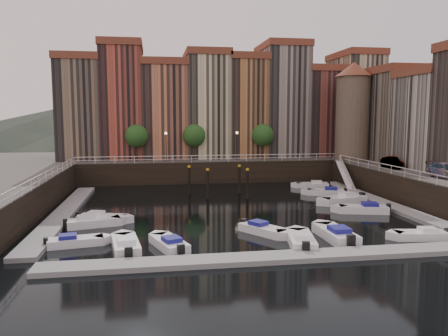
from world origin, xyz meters
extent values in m
plane|color=black|center=(0.00, 0.00, 0.00)|extent=(200.00, 200.00, 0.00)
cube|color=black|center=(0.00, 26.00, 1.50)|extent=(80.00, 20.00, 3.00)
cube|color=gray|center=(-16.20, -1.00, 0.17)|extent=(2.00, 28.00, 0.35)
cube|color=gray|center=(16.20, -1.00, 0.17)|extent=(2.00, 28.00, 0.35)
cube|color=gray|center=(0.00, -17.00, 0.17)|extent=(30.00, 2.00, 0.35)
cone|color=#2D382D|center=(-30.00, 110.00, 7.00)|extent=(80.00, 80.00, 14.00)
cone|color=#2D382D|center=(5.00, 110.00, 9.00)|extent=(100.00, 100.00, 18.00)
cone|color=#2D382D|center=(40.00, 110.00, 6.00)|extent=(70.00, 70.00, 12.00)
cube|color=#7B654E|center=(-18.00, 23.50, 10.00)|extent=(6.00, 10.00, 14.00)
cube|color=brown|center=(-18.00, 23.50, 17.50)|extent=(6.30, 10.30, 1.00)
cube|color=#AC4636|center=(-12.10, 23.50, 11.00)|extent=(5.80, 10.00, 16.00)
cube|color=brown|center=(-12.10, 23.50, 19.50)|extent=(6.10, 10.30, 1.00)
cube|color=#C57451|center=(-5.95, 23.50, 9.75)|extent=(6.50, 10.00, 13.50)
cube|color=brown|center=(-5.95, 23.50, 17.00)|extent=(6.80, 10.30, 1.00)
cube|color=beige|center=(0.40, 23.50, 10.50)|extent=(6.20, 10.00, 15.00)
cube|color=brown|center=(0.40, 23.50, 18.50)|extent=(6.50, 10.30, 1.00)
cube|color=#AF7140|center=(6.30, 23.50, 10.25)|extent=(5.60, 10.00, 14.50)
cube|color=brown|center=(6.30, 23.50, 18.00)|extent=(5.90, 10.30, 1.00)
cube|color=gray|center=(12.30, 23.50, 11.25)|extent=(6.40, 10.00, 16.50)
cube|color=brown|center=(12.30, 23.50, 20.00)|extent=(6.70, 10.30, 1.00)
cube|color=brown|center=(18.50, 23.50, 9.50)|extent=(6.00, 10.00, 13.00)
cube|color=brown|center=(18.50, 23.50, 16.50)|extent=(6.30, 10.30, 1.00)
cube|color=tan|center=(24.45, 23.50, 10.75)|extent=(5.90, 10.00, 15.50)
cube|color=brown|center=(24.45, 23.50, 19.00)|extent=(6.20, 10.30, 1.00)
cube|color=#7B6F5D|center=(26.50, 12.00, 9.00)|extent=(9.00, 8.00, 12.00)
cube|color=brown|center=(26.50, 12.00, 15.50)|extent=(9.30, 8.30, 1.00)
cube|color=beige|center=(26.50, 4.00, 8.50)|extent=(9.00, 8.00, 11.00)
cube|color=brown|center=(26.50, 4.00, 14.50)|extent=(9.30, 8.30, 1.00)
cylinder|color=#6B5B4C|center=(20.00, 14.50, 9.00)|extent=(4.60, 4.60, 12.00)
cone|color=brown|center=(20.00, 14.50, 15.80)|extent=(5.20, 5.20, 2.00)
cylinder|color=black|center=(-10.00, 18.20, 4.20)|extent=(0.30, 0.30, 2.40)
sphere|color=#1E4719|center=(-10.00, 18.20, 6.60)|extent=(3.20, 3.20, 3.20)
cylinder|color=black|center=(-2.00, 18.20, 4.20)|extent=(0.30, 0.30, 2.40)
sphere|color=#1E4719|center=(-2.00, 18.20, 6.60)|extent=(3.20, 3.20, 3.20)
cylinder|color=black|center=(8.00, 18.20, 4.20)|extent=(0.30, 0.30, 2.40)
sphere|color=#1E4719|center=(8.00, 18.20, 6.60)|extent=(3.20, 3.20, 3.20)
cylinder|color=black|center=(-6.00, 17.20, 5.00)|extent=(0.12, 0.12, 4.00)
sphere|color=#FFD88C|center=(-6.00, 17.20, 7.00)|extent=(0.36, 0.36, 0.36)
cylinder|color=black|center=(4.00, 17.20, 5.00)|extent=(0.12, 0.12, 4.00)
sphere|color=#FFD88C|center=(4.00, 17.20, 7.00)|extent=(0.36, 0.36, 0.36)
cube|color=white|center=(0.00, 16.00, 3.95)|extent=(36.00, 0.08, 0.08)
cube|color=white|center=(0.00, 16.00, 3.50)|extent=(36.00, 0.06, 0.06)
cube|color=white|center=(18.00, -1.00, 3.95)|extent=(0.08, 34.00, 0.08)
cube|color=white|center=(18.00, -1.00, 3.50)|extent=(0.06, 34.00, 0.06)
cube|color=white|center=(-18.00, -1.00, 3.95)|extent=(0.08, 34.00, 0.08)
cube|color=white|center=(-18.00, -1.00, 3.50)|extent=(0.06, 34.00, 0.06)
cube|color=white|center=(17.10, 10.00, 1.75)|extent=(2.78, 8.26, 2.81)
cube|color=white|center=(17.10, 10.00, 2.25)|extent=(1.93, 8.32, 3.65)
cylinder|color=black|center=(-1.72, 4.94, 1.50)|extent=(0.32, 0.32, 3.60)
cylinder|color=#C49317|center=(-1.72, 4.94, 3.35)|extent=(0.36, 0.36, 0.25)
cylinder|color=black|center=(-3.54, 8.17, 1.50)|extent=(0.32, 0.32, 3.60)
cylinder|color=#C49317|center=(-3.54, 8.17, 3.35)|extent=(0.36, 0.36, 0.25)
cylinder|color=black|center=(2.73, 4.24, 1.50)|extent=(0.32, 0.32, 3.60)
cylinder|color=#C49317|center=(2.73, 4.24, 3.35)|extent=(0.36, 0.36, 0.25)
cylinder|color=black|center=(2.54, 7.98, 1.50)|extent=(0.32, 0.32, 3.60)
cylinder|color=#C49317|center=(2.54, 7.98, 3.35)|extent=(0.36, 0.36, 0.25)
cube|color=white|center=(-13.37, -11.59, 0.26)|extent=(4.03, 2.11, 0.65)
cube|color=navy|center=(-13.88, -11.68, 0.65)|extent=(1.38, 1.24, 0.44)
cube|color=black|center=(-15.34, -11.93, 0.48)|extent=(0.37, 0.48, 0.61)
cube|color=white|center=(-12.83, -6.00, 0.30)|extent=(4.65, 2.69, 0.75)
cube|color=white|center=(-13.41, -6.14, 0.75)|extent=(1.64, 1.49, 0.50)
cube|color=black|center=(-15.05, -6.55, 0.55)|extent=(0.46, 0.57, 0.70)
cube|color=white|center=(-12.28, -4.57, 0.28)|extent=(4.44, 2.60, 0.71)
cube|color=white|center=(-12.83, -4.43, 0.71)|extent=(1.57, 1.43, 0.47)
cube|color=black|center=(-14.39, -4.03, 0.52)|extent=(0.44, 0.54, 0.66)
cube|color=white|center=(12.31, -14.00, 0.27)|extent=(4.11, 2.05, 0.67)
cube|color=white|center=(12.84, -14.07, 0.67)|extent=(1.39, 1.24, 0.45)
cube|color=black|center=(14.35, -14.28, 0.49)|extent=(0.37, 0.49, 0.63)
cube|color=white|center=(12.32, -4.68, 0.31)|extent=(4.82, 2.84, 0.77)
cube|color=navy|center=(12.92, -4.84, 0.77)|extent=(1.71, 1.56, 0.51)
cube|color=black|center=(14.61, -5.28, 0.57)|extent=(0.48, 0.59, 0.72)
cube|color=white|center=(12.32, -0.06, 0.34)|extent=(5.29, 3.08, 0.85)
cube|color=white|center=(12.97, 0.10, 0.85)|extent=(1.86, 1.70, 0.56)
cube|color=black|center=(14.84, 0.57, 0.62)|extent=(0.52, 0.64, 0.79)
cube|color=white|center=(12.49, 5.06, 0.29)|extent=(4.59, 2.97, 0.73)
cube|color=navy|center=(13.04, 4.87, 0.73)|extent=(1.67, 1.55, 0.49)
cube|color=black|center=(14.60, 4.33, 0.54)|extent=(0.48, 0.57, 0.68)
cube|color=white|center=(12.83, 10.51, 0.28)|extent=(4.31, 2.37, 0.69)
cube|color=white|center=(13.37, 10.40, 0.69)|extent=(1.50, 1.35, 0.46)
cube|color=black|center=(14.91, 10.08, 0.51)|extent=(0.41, 0.52, 0.65)
cube|color=white|center=(-9.74, -13.17, 0.31)|extent=(2.36, 4.68, 0.76)
cube|color=white|center=(-9.65, -13.77, 0.76)|extent=(1.41, 1.59, 0.51)
cube|color=black|center=(-9.40, -15.48, 0.56)|extent=(0.55, 0.43, 0.71)
cube|color=white|center=(-6.73, -13.21, 0.28)|extent=(2.89, 4.43, 0.71)
cube|color=navy|center=(-6.54, -13.75, 0.71)|extent=(1.50, 1.62, 0.47)
cube|color=black|center=(-6.00, -15.25, 0.52)|extent=(0.55, 0.47, 0.66)
cube|color=white|center=(2.80, -13.99, 0.31)|extent=(2.58, 4.76, 0.77)
cube|color=white|center=(2.68, -14.59, 0.77)|extent=(1.48, 1.65, 0.51)
cube|color=black|center=(2.34, -16.30, 0.56)|extent=(0.57, 0.45, 0.72)
cube|color=white|center=(5.90, -12.92, 0.33)|extent=(2.01, 4.92, 0.83)
cube|color=navy|center=(5.91, -13.58, 0.83)|extent=(1.37, 1.58, 0.55)
cube|color=black|center=(5.96, -15.46, 0.61)|extent=(0.56, 0.40, 0.78)
imported|color=gray|center=(21.57, 6.10, 3.69)|extent=(2.25, 4.25, 1.38)
imported|color=gray|center=(20.38, 4.48, 3.66)|extent=(2.10, 4.17, 1.31)
imported|color=gray|center=(21.53, -4.17, 3.75)|extent=(2.39, 5.30, 1.51)
cube|color=white|center=(0.85, -10.62, 0.28)|extent=(3.69, 4.32, 0.71)
cube|color=navy|center=(0.53, -10.16, 0.71)|extent=(1.68, 1.73, 0.47)
cube|color=black|center=(-0.39, -8.85, 0.52)|extent=(0.58, 0.54, 0.66)
camera|label=1|loc=(-7.64, -43.59, 9.29)|focal=35.00mm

